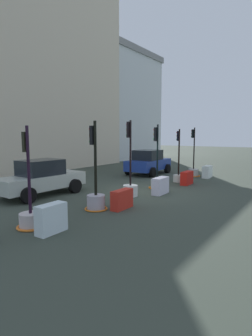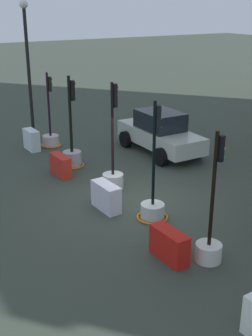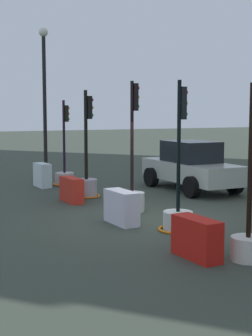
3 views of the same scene
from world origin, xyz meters
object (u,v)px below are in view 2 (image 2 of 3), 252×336
traffic_light_0 (51,137)px  traffic_light_3 (153,202)px  traffic_light_2 (113,172)px  traffic_light_4 (209,241)px  construction_barrier_1 (61,165)px  construction_barrier_3 (169,245)px  construction_barrier_0 (32,140)px  car_silver_hatchback (160,133)px  street_lamp_post (28,58)px  traffic_light_1 (72,152)px  construction_barrier_2 (106,197)px

traffic_light_0 → traffic_light_3: bearing=-0.3°
traffic_light_2 → traffic_light_4: traffic_light_2 is taller
traffic_light_3 → construction_barrier_1: 4.67m
traffic_light_3 → construction_barrier_3: (2.04, -0.90, -0.13)m
traffic_light_4 → construction_barrier_3: (-0.54, -0.80, -0.16)m
construction_barrier_0 → car_silver_hatchback: 5.50m
street_lamp_post → construction_barrier_1: bearing=-8.2°
traffic_light_0 → traffic_light_1: 2.82m
construction_barrier_0 → street_lamp_post: (-1.44, 0.59, 3.25)m
traffic_light_0 → car_silver_hatchback: 4.84m
traffic_light_0 → traffic_light_2: traffic_light_2 is taller
traffic_light_0 → car_silver_hatchback: size_ratio=0.73×
traffic_light_3 → construction_barrier_2: traffic_light_3 is taller
traffic_light_4 → construction_barrier_3: size_ratio=2.92×
construction_barrier_3 → street_lamp_post: bearing=176.9°
traffic_light_3 → construction_barrier_1: size_ratio=3.14×
traffic_light_4 → construction_barrier_1: 7.20m
traffic_light_0 → street_lamp_post: 3.55m
street_lamp_post → traffic_light_3: bearing=1.6°
traffic_light_2 → traffic_light_0: bearing=-179.8°
construction_barrier_0 → construction_barrier_3: construction_barrier_0 is taller
traffic_light_3 → traffic_light_4: bearing=-2.1°
traffic_light_4 → construction_barrier_0: traffic_light_4 is taller
traffic_light_3 → construction_barrier_0: traffic_light_3 is taller
traffic_light_2 → construction_barrier_2: traffic_light_2 is taller
construction_barrier_2 → construction_barrier_3: construction_barrier_2 is taller
construction_barrier_2 → construction_barrier_3: bearing=-0.1°
construction_barrier_2 → street_lamp_post: 8.85m
construction_barrier_0 → street_lamp_post: street_lamp_post is taller
traffic_light_2 → construction_barrier_1: (-2.07, -1.04, -0.21)m
construction_barrier_2 → car_silver_hatchback: car_silver_hatchback is taller
construction_barrier_3 → car_silver_hatchback: 8.32m
traffic_light_4 → construction_barrier_1: size_ratio=2.97×
traffic_light_0 → traffic_light_3: (8.07, -0.04, 0.09)m
construction_barrier_3 → construction_barrier_2: bearing=179.9°
construction_barrier_3 → traffic_light_1: bearing=174.5°
traffic_light_1 → car_silver_hatchback: (0.36, 3.86, 0.28)m
traffic_light_2 → construction_barrier_3: size_ratio=3.20×
construction_barrier_0 → construction_barrier_1: 3.41m
traffic_light_4 → construction_barrier_1: traffic_light_4 is taller
construction_barrier_1 → street_lamp_post: bearing=171.8°
construction_barrier_3 → traffic_light_2: bearing=168.0°
traffic_light_1 → street_lamp_post: street_lamp_post is taller
construction_barrier_1 → construction_barrier_3: 6.61m
traffic_light_1 → construction_barrier_3: (7.30, -0.71, -0.18)m
construction_barrier_1 → traffic_light_2: bearing=26.7°
construction_barrier_0 → construction_barrier_2: size_ratio=0.86×
traffic_light_2 → street_lamp_post: size_ratio=0.60×
construction_barrier_1 → street_lamp_post: 5.92m
construction_barrier_3 → street_lamp_post: 11.95m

